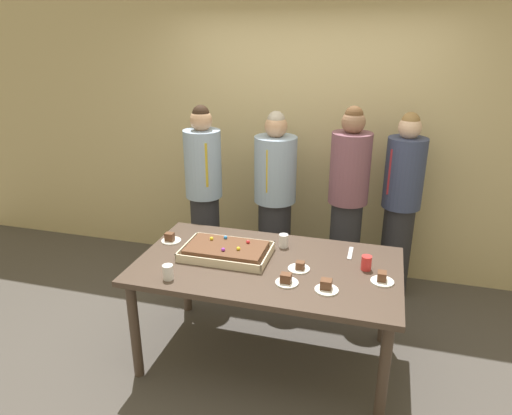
{
  "coord_description": "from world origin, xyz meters",
  "views": [
    {
      "loc": [
        0.7,
        -2.8,
        2.32
      ],
      "look_at": [
        -0.13,
        0.15,
        1.14
      ],
      "focal_mm": 32.71,
      "sensor_mm": 36.0,
      "label": 1
    }
  ],
  "objects_px": {
    "sheet_cake": "(226,251)",
    "drink_cup_nearest": "(283,241)",
    "plated_slice_center_front": "(170,239)",
    "cake_server_utensil": "(350,253)",
    "plated_slice_near_left": "(299,267)",
    "person_serving_front": "(401,205)",
    "drink_cup_middle": "(366,263)",
    "plated_slice_far_left": "(382,279)",
    "person_striped_tie_right": "(347,203)",
    "drink_cup_far_end": "(168,272)",
    "plated_slice_far_right": "(286,280)",
    "party_table": "(268,274)",
    "plated_slice_near_right": "(326,287)",
    "person_green_shirt_behind": "(204,196)",
    "person_far_right_suit": "(275,200)"
  },
  "relations": [
    {
      "from": "sheet_cake",
      "to": "person_striped_tie_right",
      "type": "height_order",
      "value": "person_striped_tie_right"
    },
    {
      "from": "plated_slice_near_left",
      "to": "plated_slice_near_right",
      "type": "relative_size",
      "value": 1.0
    },
    {
      "from": "sheet_cake",
      "to": "drink_cup_nearest",
      "type": "xyz_separation_m",
      "value": [
        0.36,
        0.25,
        0.01
      ]
    },
    {
      "from": "plated_slice_far_left",
      "to": "drink_cup_far_end",
      "type": "bearing_deg",
      "value": -165.85
    },
    {
      "from": "plated_slice_near_right",
      "to": "drink_cup_middle",
      "type": "xyz_separation_m",
      "value": [
        0.22,
        0.34,
        0.03
      ]
    },
    {
      "from": "plated_slice_far_right",
      "to": "party_table",
      "type": "bearing_deg",
      "value": 128.42
    },
    {
      "from": "plated_slice_center_front",
      "to": "drink_cup_middle",
      "type": "bearing_deg",
      "value": -1.91
    },
    {
      "from": "drink_cup_middle",
      "to": "person_striped_tie_right",
      "type": "bearing_deg",
      "value": 103.02
    },
    {
      "from": "party_table",
      "to": "plated_slice_near_left",
      "type": "bearing_deg",
      "value": -6.65
    },
    {
      "from": "person_striped_tie_right",
      "to": "person_far_right_suit",
      "type": "distance_m",
      "value": 0.66
    },
    {
      "from": "plated_slice_near_right",
      "to": "person_green_shirt_behind",
      "type": "bearing_deg",
      "value": 137.46
    },
    {
      "from": "person_serving_front",
      "to": "person_striped_tie_right",
      "type": "xyz_separation_m",
      "value": [
        -0.45,
        -0.15,
        0.03
      ]
    },
    {
      "from": "plated_slice_center_front",
      "to": "cake_server_utensil",
      "type": "distance_m",
      "value": 1.36
    },
    {
      "from": "drink_cup_nearest",
      "to": "person_green_shirt_behind",
      "type": "height_order",
      "value": "person_green_shirt_behind"
    },
    {
      "from": "plated_slice_near_left",
      "to": "person_far_right_suit",
      "type": "xyz_separation_m",
      "value": [
        -0.44,
        1.12,
        0.05
      ]
    },
    {
      "from": "plated_slice_center_front",
      "to": "person_green_shirt_behind",
      "type": "relative_size",
      "value": 0.09
    },
    {
      "from": "plated_slice_far_left",
      "to": "plated_slice_center_front",
      "type": "height_order",
      "value": "plated_slice_center_front"
    },
    {
      "from": "drink_cup_far_end",
      "to": "plated_slice_far_right",
      "type": "bearing_deg",
      "value": 11.37
    },
    {
      "from": "plated_slice_near_left",
      "to": "drink_cup_nearest",
      "type": "bearing_deg",
      "value": 119.76
    },
    {
      "from": "plated_slice_near_left",
      "to": "drink_cup_nearest",
      "type": "xyz_separation_m",
      "value": [
        -0.18,
        0.32,
        0.03
      ]
    },
    {
      "from": "person_striped_tie_right",
      "to": "plated_slice_far_left",
      "type": "bearing_deg",
      "value": 53.72
    },
    {
      "from": "plated_slice_near_left",
      "to": "person_striped_tie_right",
      "type": "bearing_deg",
      "value": 78.74
    },
    {
      "from": "drink_cup_middle",
      "to": "drink_cup_far_end",
      "type": "distance_m",
      "value": 1.32
    },
    {
      "from": "person_far_right_suit",
      "to": "plated_slice_far_left",
      "type": "bearing_deg",
      "value": 46.65
    },
    {
      "from": "plated_slice_near_right",
      "to": "plated_slice_far_right",
      "type": "xyz_separation_m",
      "value": [
        -0.26,
        0.01,
        -0.0
      ]
    },
    {
      "from": "plated_slice_center_front",
      "to": "drink_cup_far_end",
      "type": "bearing_deg",
      "value": -65.96
    },
    {
      "from": "party_table",
      "to": "person_striped_tie_right",
      "type": "bearing_deg",
      "value": 67.13
    },
    {
      "from": "drink_cup_far_end",
      "to": "person_striped_tie_right",
      "type": "distance_m",
      "value": 1.76
    },
    {
      "from": "plated_slice_near_left",
      "to": "person_serving_front",
      "type": "relative_size",
      "value": 0.09
    },
    {
      "from": "plated_slice_near_left",
      "to": "drink_cup_middle",
      "type": "height_order",
      "value": "drink_cup_middle"
    },
    {
      "from": "party_table",
      "to": "plated_slice_near_left",
      "type": "height_order",
      "value": "plated_slice_near_left"
    },
    {
      "from": "person_far_right_suit",
      "to": "plated_slice_far_right",
      "type": "bearing_deg",
      "value": 22.3
    },
    {
      "from": "party_table",
      "to": "plated_slice_far_right",
      "type": "relative_size",
      "value": 12.15
    },
    {
      "from": "person_serving_front",
      "to": "person_striped_tie_right",
      "type": "distance_m",
      "value": 0.47
    },
    {
      "from": "cake_server_utensil",
      "to": "person_striped_tie_right",
      "type": "bearing_deg",
      "value": 97.57
    },
    {
      "from": "drink_cup_middle",
      "to": "person_far_right_suit",
      "type": "height_order",
      "value": "person_far_right_suit"
    },
    {
      "from": "plated_slice_near_right",
      "to": "person_green_shirt_behind",
      "type": "height_order",
      "value": "person_green_shirt_behind"
    },
    {
      "from": "plated_slice_near_right",
      "to": "person_striped_tie_right",
      "type": "distance_m",
      "value": 1.3
    },
    {
      "from": "drink_cup_far_end",
      "to": "person_far_right_suit",
      "type": "relative_size",
      "value": 0.06
    },
    {
      "from": "plated_slice_near_left",
      "to": "plated_slice_near_right",
      "type": "xyz_separation_m",
      "value": [
        0.21,
        -0.22,
        0.01
      ]
    },
    {
      "from": "plated_slice_far_left",
      "to": "cake_server_utensil",
      "type": "xyz_separation_m",
      "value": [
        -0.23,
        0.35,
        -0.02
      ]
    },
    {
      "from": "plated_slice_far_left",
      "to": "person_striped_tie_right",
      "type": "relative_size",
      "value": 0.09
    },
    {
      "from": "plated_slice_center_front",
      "to": "person_green_shirt_behind",
      "type": "bearing_deg",
      "value": 92.11
    },
    {
      "from": "sheet_cake",
      "to": "plated_slice_far_right",
      "type": "bearing_deg",
      "value": -28.48
    },
    {
      "from": "plated_slice_near_right",
      "to": "plated_slice_center_front",
      "type": "xyz_separation_m",
      "value": [
        -1.25,
        0.39,
        -0.0
      ]
    },
    {
      "from": "plated_slice_near_left",
      "to": "person_striped_tie_right",
      "type": "distance_m",
      "value": 1.1
    },
    {
      "from": "plated_slice_far_right",
      "to": "drink_cup_far_end",
      "type": "distance_m",
      "value": 0.77
    },
    {
      "from": "plated_slice_center_front",
      "to": "person_far_right_suit",
      "type": "relative_size",
      "value": 0.09
    },
    {
      "from": "person_green_shirt_behind",
      "to": "person_striped_tie_right",
      "type": "relative_size",
      "value": 0.98
    },
    {
      "from": "party_table",
      "to": "drink_cup_middle",
      "type": "xyz_separation_m",
      "value": [
        0.66,
        0.1,
        0.13
      ]
    }
  ]
}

